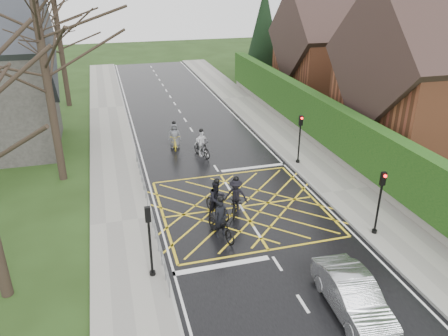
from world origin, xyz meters
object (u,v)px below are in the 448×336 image
cyclist_rear (221,224)px  cyclist_mid (236,199)px  cyclist_front (202,146)px  cyclist_lead (175,139)px  cyclist_back (217,202)px  car (353,296)px

cyclist_rear → cyclist_mid: (1.30, 1.95, 0.06)m
cyclist_front → cyclist_lead: size_ratio=0.96×
cyclist_lead → cyclist_rear: bearing=-82.0°
cyclist_mid → cyclist_lead: cyclist_mid is taller
cyclist_back → car: 8.29m
cyclist_lead → car: 17.74m
cyclist_rear → cyclist_back: (0.30, 1.87, 0.10)m
cyclist_front → cyclist_lead: cyclist_lead is taller
cyclist_back → cyclist_lead: size_ratio=1.04×
cyclist_mid → car: (1.89, -7.84, -0.04)m
cyclist_mid → cyclist_front: (0.00, 7.62, -0.03)m
cyclist_rear → cyclist_front: size_ratio=1.14×
cyclist_front → cyclist_back: bearing=-116.8°
cyclist_front → car: (1.89, -15.47, -0.01)m
cyclist_back → car: size_ratio=0.50×
cyclist_back → cyclist_mid: (1.00, 0.07, -0.04)m
cyclist_lead → car: cyclist_lead is taller
cyclist_mid → cyclist_back: bearing=-151.4°
cyclist_front → cyclist_lead: bearing=107.0°
cyclist_back → cyclist_mid: cyclist_back is taller
cyclist_back → cyclist_mid: bearing=-14.8°
cyclist_back → cyclist_lead: bearing=73.6°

